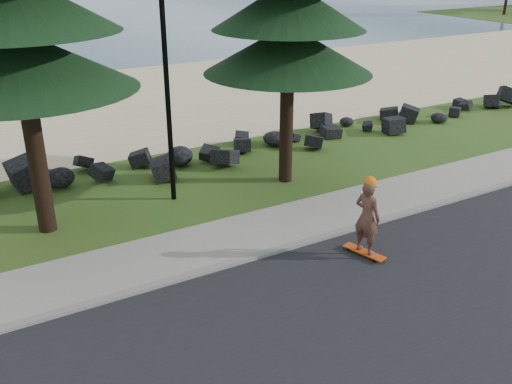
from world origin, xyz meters
TOP-DOWN VIEW (x-y plane):
  - ground at (0.00, 0.00)m, footprint 160.00×160.00m
  - road at (0.00, -4.50)m, footprint 160.00×7.00m
  - kerb at (0.00, -0.90)m, footprint 160.00×0.20m
  - sidewalk at (0.00, 0.20)m, footprint 160.00×2.00m
  - beach_sand at (0.00, 14.50)m, footprint 160.00×15.00m
  - seawall_boulders at (0.00, 5.60)m, footprint 60.00×2.40m
  - lamp_post at (0.00, 3.20)m, footprint 0.25×0.14m
  - skateboarder at (2.57, -2.04)m, footprint 0.57×1.09m

SIDE VIEW (x-z plane):
  - ground at x=0.00m, z-range 0.00..0.00m
  - seawall_boulders at x=0.00m, z-range -0.55..0.55m
  - beach_sand at x=0.00m, z-range 0.00..0.01m
  - road at x=0.00m, z-range 0.00..0.02m
  - sidewalk at x=0.00m, z-range 0.00..0.08m
  - kerb at x=0.00m, z-range 0.00..0.10m
  - skateboarder at x=2.57m, z-range 0.01..1.97m
  - lamp_post at x=0.00m, z-range 0.06..8.20m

